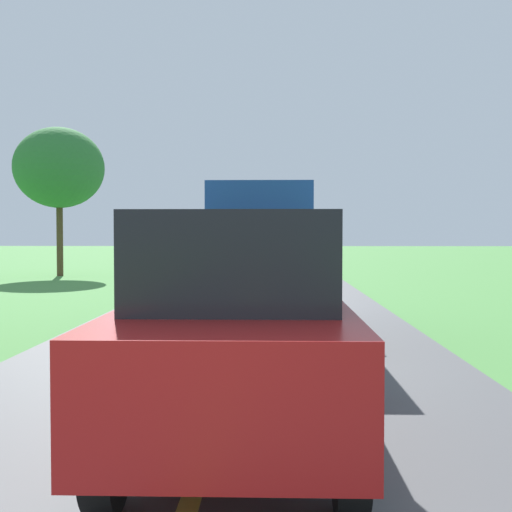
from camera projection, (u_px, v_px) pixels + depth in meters
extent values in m
cube|color=#2D2D30|center=(258.00, 299.00, 11.53)|extent=(0.90, 5.51, 0.24)
cube|color=brown|center=(258.00, 288.00, 11.53)|extent=(2.30, 5.80, 0.20)
cube|color=#1E479E|center=(260.00, 230.00, 13.44)|extent=(2.10, 1.90, 1.90)
cube|color=black|center=(261.00, 215.00, 14.38)|extent=(1.78, 0.02, 0.76)
cube|color=#232328|center=(188.00, 253.00, 10.56)|extent=(0.08, 3.85, 1.10)
cube|color=#232328|center=(325.00, 253.00, 10.50)|extent=(0.08, 3.85, 1.10)
cube|color=#232328|center=(252.00, 257.00, 8.65)|extent=(2.30, 0.08, 1.10)
cube|color=#232328|center=(259.00, 250.00, 12.42)|extent=(2.30, 0.08, 1.10)
cylinder|color=black|center=(209.00, 295.00, 13.36)|extent=(0.28, 1.00, 1.00)
cylinder|color=black|center=(311.00, 296.00, 13.30)|extent=(0.28, 1.00, 1.00)
cylinder|color=black|center=(187.00, 316.00, 9.97)|extent=(0.28, 1.00, 1.00)
cylinder|color=black|center=(324.00, 317.00, 9.92)|extent=(0.28, 1.00, 1.00)
ellipsoid|color=#7CAF21|center=(228.00, 271.00, 11.17)|extent=(0.55, 0.71, 0.47)
ellipsoid|color=#7AC031|center=(286.00, 238.00, 9.82)|extent=(0.59, 0.58, 0.47)
ellipsoid|color=#88B32A|center=(251.00, 239.00, 11.05)|extent=(0.54, 0.55, 0.50)
ellipsoid|color=#77AD26|center=(283.00, 257.00, 9.59)|extent=(0.48, 0.48, 0.49)
ellipsoid|color=#76B62A|center=(230.00, 253.00, 11.04)|extent=(0.51, 0.58, 0.39)
ellipsoid|color=#6FB839|center=(293.00, 270.00, 11.85)|extent=(0.56, 0.70, 0.52)
ellipsoid|color=#7BB92A|center=(298.00, 258.00, 10.22)|extent=(0.43, 0.53, 0.51)
ellipsoid|color=#7AB232|center=(223.00, 261.00, 9.05)|extent=(0.51, 0.54, 0.46)
ellipsoid|color=#7EB829|center=(243.00, 277.00, 9.94)|extent=(0.49, 0.61, 0.43)
ellipsoid|color=#7DAB35|center=(275.00, 278.00, 10.05)|extent=(0.41, 0.41, 0.42)
ellipsoid|color=#76AD38|center=(254.00, 252.00, 11.82)|extent=(0.56, 0.66, 0.51)
cylinder|color=#4C3823|center=(60.00, 240.00, 28.54)|extent=(0.28, 0.28, 3.19)
ellipsoid|color=#2D7033|center=(59.00, 168.00, 28.43)|extent=(3.91, 3.91, 3.52)
cube|color=maroon|center=(238.00, 349.00, 5.34)|extent=(1.70, 4.10, 0.80)
cube|color=black|center=(237.00, 258.00, 5.12)|extent=(1.44, 2.05, 0.70)
cylinder|color=black|center=(170.00, 374.00, 6.65)|extent=(0.20, 0.64, 0.64)
cylinder|color=black|center=(321.00, 375.00, 6.61)|extent=(0.20, 0.64, 0.64)
cylinder|color=black|center=(106.00, 461.00, 4.11)|extent=(0.20, 0.64, 0.64)
cylinder|color=black|center=(350.00, 463.00, 4.07)|extent=(0.20, 0.64, 0.64)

